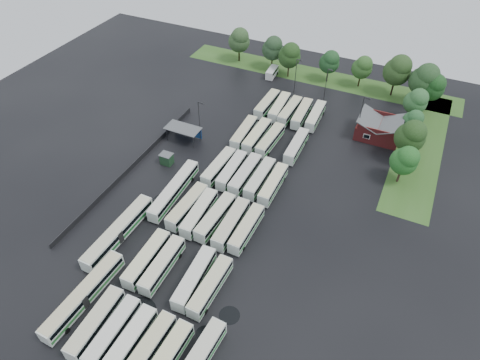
% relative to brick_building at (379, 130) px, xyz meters
% --- Properties ---
extents(ground, '(160.00, 160.00, 0.00)m').
position_rel_brick_building_xyz_m(ground, '(-24.00, -42.77, -1.87)').
color(ground, black).
rests_on(ground, ground).
extents(brick_building, '(10.07, 8.60, 5.39)m').
position_rel_brick_building_xyz_m(brick_building, '(0.00, 0.00, 0.00)').
color(brick_building, maroon).
rests_on(brick_building, ground).
extents(wash_shed, '(8.20, 4.20, 3.58)m').
position_rel_brick_building_xyz_m(wash_shed, '(-41.20, -20.74, 1.12)').
color(wash_shed, '#2D2D30').
rests_on(wash_shed, ground).
extents(utility_hut, '(2.70, 2.20, 2.62)m').
position_rel_brick_building_xyz_m(utility_hut, '(-40.20, -30.17, -0.55)').
color(utility_hut, '#16351C').
rests_on(utility_hut, ground).
extents(grass_strip_north, '(80.00, 10.00, 0.01)m').
position_rel_brick_building_xyz_m(grass_strip_north, '(-22.00, 22.03, -1.86)').
color(grass_strip_north, '#325A1E').
rests_on(grass_strip_north, ground).
extents(grass_strip_east, '(10.00, 50.00, 0.01)m').
position_rel_brick_building_xyz_m(grass_strip_east, '(10.00, 0.03, -1.86)').
color(grass_strip_east, '#325A1E').
rests_on(grass_strip_east, ground).
extents(west_fence, '(0.10, 50.00, 1.20)m').
position_rel_brick_building_xyz_m(west_fence, '(-46.20, -34.77, -1.27)').
color(west_fence, '#2D2D30').
rests_on(west_fence, ground).
extents(bus_r0c0, '(2.94, 11.85, 3.28)m').
position_rel_brick_building_xyz_m(bus_r0c0, '(-28.34, -68.51, -0.06)').
color(bus_r0c0, silver).
rests_on(bus_r0c0, ground).
extents(bus_r0c1, '(2.60, 11.42, 3.17)m').
position_rel_brick_building_xyz_m(bus_r0c1, '(-25.13, -68.55, -0.12)').
color(bus_r0c1, silver).
rests_on(bus_r0c1, ground).
extents(bus_r0c2, '(2.54, 11.76, 3.27)m').
position_rel_brick_building_xyz_m(bus_r0c2, '(-21.94, -69.09, -0.07)').
color(bus_r0c2, silver).
rests_on(bus_r0c2, ground).
extents(bus_r0c3, '(2.69, 11.39, 3.16)m').
position_rel_brick_building_xyz_m(bus_r0c3, '(-18.86, -68.54, -0.13)').
color(bus_r0c3, silver).
rests_on(bus_r0c3, ground).
extents(bus_r0c4, '(2.77, 11.72, 3.25)m').
position_rel_brick_building_xyz_m(bus_r0c4, '(-15.75, -68.88, -0.08)').
color(bus_r0c4, silver).
rests_on(bus_r0c4, ground).
extents(bus_r1c0, '(2.75, 11.82, 3.28)m').
position_rel_brick_building_xyz_m(bus_r1c0, '(-28.23, -55.16, -0.06)').
color(bus_r1c0, silver).
rests_on(bus_r1c0, ground).
extents(bus_r1c1, '(2.69, 11.54, 3.20)m').
position_rel_brick_building_xyz_m(bus_r1c1, '(-25.13, -55.12, -0.11)').
color(bus_r1c1, silver).
rests_on(bus_r1c1, ground).
extents(bus_r1c3, '(3.12, 12.00, 3.31)m').
position_rel_brick_building_xyz_m(bus_r1c3, '(-18.85, -55.16, -0.05)').
color(bus_r1c3, silver).
rests_on(bus_r1c3, ground).
extents(bus_r1c4, '(2.67, 11.49, 3.19)m').
position_rel_brick_building_xyz_m(bus_r1c4, '(-15.72, -55.42, -0.11)').
color(bus_r1c4, silver).
rests_on(bus_r1c4, ground).
extents(bus_r2c0, '(2.98, 11.83, 3.27)m').
position_rel_brick_building_xyz_m(bus_r2c0, '(-28.34, -41.31, -0.07)').
color(bus_r2c0, silver).
rests_on(bus_r2c0, ground).
extents(bus_r2c1, '(2.92, 11.71, 3.24)m').
position_rel_brick_building_xyz_m(bus_r2c1, '(-25.40, -41.87, -0.09)').
color(bus_r2c1, silver).
rests_on(bus_r2c1, ground).
extents(bus_r2c2, '(3.07, 11.83, 3.26)m').
position_rel_brick_building_xyz_m(bus_r2c2, '(-22.09, -41.51, -0.07)').
color(bus_r2c2, silver).
rests_on(bus_r2c2, ground).
extents(bus_r2c3, '(2.68, 11.89, 3.30)m').
position_rel_brick_building_xyz_m(bus_r2c3, '(-18.66, -41.79, -0.05)').
color(bus_r2c3, silver).
rests_on(bus_r2c3, ground).
extents(bus_r2c4, '(2.53, 11.26, 3.12)m').
position_rel_brick_building_xyz_m(bus_r2c4, '(-15.61, -41.55, -0.15)').
color(bus_r2c4, silver).
rests_on(bus_r2c4, ground).
extents(bus_r3c0, '(2.80, 11.52, 3.19)m').
position_rel_brick_building_xyz_m(bus_r3c0, '(-28.29, -28.11, -0.11)').
color(bus_r3c0, silver).
rests_on(bus_r3c0, ground).
extents(bus_r3c1, '(2.63, 11.31, 3.14)m').
position_rel_brick_building_xyz_m(bus_r3c1, '(-25.25, -27.95, -0.14)').
color(bus_r3c1, silver).
rests_on(bus_r3c1, ground).
extents(bus_r3c2, '(2.64, 11.82, 3.28)m').
position_rel_brick_building_xyz_m(bus_r3c2, '(-22.11, -27.98, -0.06)').
color(bus_r3c2, silver).
rests_on(bus_r3c2, ground).
extents(bus_r3c3, '(2.55, 11.61, 3.23)m').
position_rel_brick_building_xyz_m(bus_r3c3, '(-18.81, -27.83, -0.09)').
color(bus_r3c3, silver).
rests_on(bus_r3c3, ground).
extents(bus_r3c4, '(2.50, 11.39, 3.17)m').
position_rel_brick_building_xyz_m(bus_r3c4, '(-15.65, -28.29, -0.12)').
color(bus_r3c4, silver).
rests_on(bus_r3c4, ground).
extents(bus_r4c0, '(2.86, 11.58, 3.20)m').
position_rel_brick_building_xyz_m(bus_r4c0, '(-28.58, -14.54, -0.11)').
color(bus_r4c0, silver).
rests_on(bus_r4c0, ground).
extents(bus_r4c1, '(2.64, 11.82, 3.28)m').
position_rel_brick_building_xyz_m(bus_r4c1, '(-25.30, -14.42, -0.06)').
color(bus_r4c1, silver).
rests_on(bus_r4c1, ground).
extents(bus_r4c2, '(2.92, 11.50, 3.18)m').
position_rel_brick_building_xyz_m(bus_r4c2, '(-21.91, -14.61, -0.12)').
color(bus_r4c2, silver).
rests_on(bus_r4c2, ground).
extents(bus_r4c4, '(2.57, 11.38, 3.16)m').
position_rel_brick_building_xyz_m(bus_r4c4, '(-15.65, -14.13, -0.13)').
color(bus_r4c4, silver).
rests_on(bus_r4c4, ground).
extents(bus_r5c0, '(2.68, 11.61, 3.22)m').
position_rel_brick_building_xyz_m(bus_r5c0, '(-28.48, -0.58, -0.09)').
color(bus_r5c0, silver).
rests_on(bus_r5c0, ground).
extents(bus_r5c1, '(2.98, 11.58, 3.19)m').
position_rel_brick_building_xyz_m(bus_r5c1, '(-25.07, -0.59, -0.11)').
color(bus_r5c1, silver).
rests_on(bus_r5c1, ground).
extents(bus_r5c2, '(2.65, 11.35, 3.15)m').
position_rel_brick_building_xyz_m(bus_r5c2, '(-22.07, -1.01, -0.14)').
color(bus_r5c2, silver).
rests_on(bus_r5c2, ground).
extents(bus_r5c3, '(2.83, 11.46, 3.17)m').
position_rel_brick_building_xyz_m(bus_r5c3, '(-18.90, -0.95, -0.12)').
color(bus_r5c3, silver).
rests_on(bus_r5c3, ground).
extents(bus_r5c4, '(2.75, 11.29, 3.12)m').
position_rel_brick_building_xyz_m(bus_r5c4, '(-15.50, -0.43, -0.15)').
color(bus_r5c4, silver).
rests_on(bus_r5c4, ground).
extents(artic_bus_west_a, '(2.99, 17.10, 3.16)m').
position_rel_brick_building_xyz_m(artic_bus_west_a, '(-33.25, -65.46, -0.11)').
color(artic_bus_west_a, silver).
rests_on(artic_bus_west_a, ground).
extents(artic_bus_west_b, '(3.01, 16.92, 3.13)m').
position_rel_brick_building_xyz_m(artic_bus_west_b, '(-33.15, -38.38, -0.13)').
color(artic_bus_west_b, silver).
rests_on(artic_bus_west_b, ground).
extents(artic_bus_west_c, '(2.85, 17.90, 3.31)m').
position_rel_brick_building_xyz_m(artic_bus_west_c, '(-36.37, -52.30, -0.03)').
color(artic_bus_west_c, silver).
rests_on(artic_bus_west_c, ground).
extents(minibus, '(2.47, 5.86, 2.51)m').
position_rel_brick_building_xyz_m(minibus, '(-33.95, 16.41, -0.47)').
color(minibus, white).
rests_on(minibus, ground).
extents(tree_north_0, '(6.43, 6.43, 10.64)m').
position_rel_brick_building_xyz_m(tree_north_0, '(-46.61, 21.18, 4.98)').
color(tree_north_0, black).
rests_on(tree_north_0, ground).
extents(tree_north_1, '(6.17, 6.17, 10.22)m').
position_rel_brick_building_xyz_m(tree_north_1, '(-35.73, 20.92, 4.71)').
color(tree_north_1, black).
rests_on(tree_north_1, ground).
extents(tree_north_2, '(6.32, 6.32, 10.47)m').
position_rel_brick_building_xyz_m(tree_north_2, '(-29.59, 18.38, 4.87)').
color(tree_north_2, '#3A2D1D').
rests_on(tree_north_2, ground).
extents(tree_north_3, '(5.65, 5.65, 9.35)m').
position_rel_brick_building_xyz_m(tree_north_3, '(-18.63, 20.75, 4.15)').
color(tree_north_3, black).
rests_on(tree_north_3, ground).
extents(tree_north_4, '(5.58, 5.58, 9.24)m').
position_rel_brick_building_xyz_m(tree_north_4, '(-9.66, 21.55, 4.08)').
color(tree_north_4, black).
rests_on(tree_north_4, ground).
extents(tree_north_5, '(7.19, 7.19, 11.91)m').
position_rel_brick_building_xyz_m(tree_north_5, '(-0.44, 20.56, 5.80)').
color(tree_north_5, black).
rests_on(tree_north_5, ground).
extents(tree_north_6, '(7.28, 7.28, 12.06)m').
position_rel_brick_building_xyz_m(tree_north_6, '(6.55, 18.27, 5.89)').
color(tree_north_6, '#312117').
rests_on(tree_north_6, ground).
extents(tree_east_0, '(5.70, 5.67, 9.39)m').
position_rel_brick_building_xyz_m(tree_east_0, '(7.44, -14.53, 4.17)').
color(tree_east_0, '#38271D').
rests_on(tree_east_0, ground).
extents(tree_east_1, '(6.54, 6.54, 10.83)m').
position_rel_brick_building_xyz_m(tree_east_1, '(7.22, -6.92, 5.10)').
color(tree_east_1, black).
rests_on(tree_east_1, ground).
extents(tree_east_2, '(4.73, 4.73, 7.83)m').
position_rel_brick_building_xyz_m(tree_east_2, '(6.77, 2.46, 3.17)').
color(tree_east_2, '#372014').
rests_on(tree_east_2, ground).
extents(tree_east_3, '(5.69, 5.69, 9.42)m').
position_rel_brick_building_xyz_m(tree_east_3, '(6.19, 9.67, 4.19)').
color(tree_east_3, black).
rests_on(tree_east_3, ground).
extents(tree_east_4, '(6.13, 6.13, 10.16)m').
position_rel_brick_building_xyz_m(tree_east_4, '(9.01, 17.48, 4.67)').
color(tree_east_4, '#312515').
rests_on(tree_east_4, ground).
extents(lamp_post_ne, '(1.65, 0.32, 10.73)m').
position_rel_brick_building_xyz_m(lamp_post_ne, '(-4.53, -1.99, 4.36)').
color(lamp_post_ne, '#2D2D30').
rests_on(lamp_post_ne, ground).
extents(lamp_post_nw, '(1.54, 0.30, 10.00)m').
position_rel_brick_building_xyz_m(lamp_post_nw, '(-38.01, -18.57, 3.94)').
color(lamp_post_nw, '#2D2D30').
rests_on(lamp_post_nw, ground).
extents(lamp_post_back_w, '(1.52, 0.30, 9.86)m').
position_rel_brick_building_xyz_m(lamp_post_back_w, '(-24.93, 10.75, 3.86)').
color(lamp_post_back_w, '#2D2D30').
rests_on(lamp_post_back_w, ground).
extents(lamp_post_back_e, '(1.39, 0.27, 9.01)m').
position_rel_brick_building_xyz_m(lamp_post_back_e, '(-16.41, 10.62, 3.37)').
color(lamp_post_back_e, '#2D2D30').
rests_on(lamp_post_back_e, ground).
extents(puddle_0, '(5.56, 5.56, 0.01)m').
position_rel_brick_building_xyz_m(puddle_0, '(-24.40, -63.45, -1.86)').
color(puddle_0, black).
rests_on(puddle_0, ground).
extents(puddle_1, '(2.64, 2.64, 0.01)m').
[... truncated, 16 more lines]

